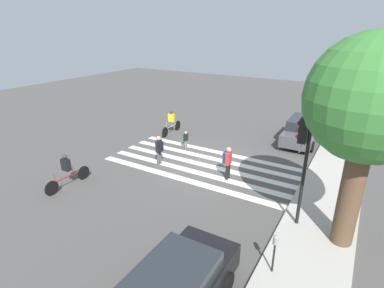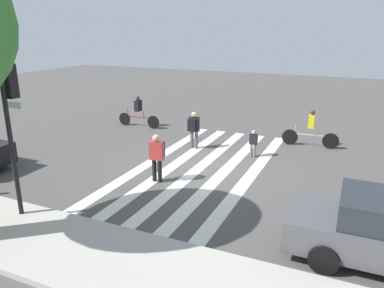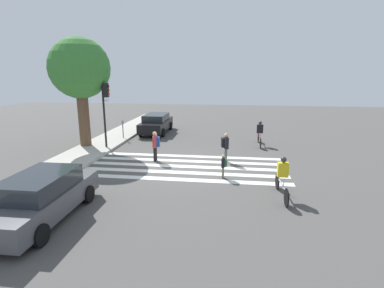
# 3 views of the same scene
# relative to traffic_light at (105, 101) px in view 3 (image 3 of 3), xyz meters

# --- Properties ---
(ground_plane) EXTENTS (60.00, 60.00, 0.00)m
(ground_plane) POSITION_rel_traffic_light_xyz_m (-2.88, -5.40, -3.00)
(ground_plane) COLOR #4C4947
(sidewalk_curb) EXTENTS (36.00, 2.50, 0.14)m
(sidewalk_curb) POSITION_rel_traffic_light_xyz_m (-2.88, 0.85, -2.93)
(sidewalk_curb) COLOR #ADA89E
(sidewalk_curb) RESTS_ON ground_plane
(crosswalk_stripes) EXTENTS (4.30, 10.00, 0.01)m
(crosswalk_stripes) POSITION_rel_traffic_light_xyz_m (-2.88, -5.40, -2.99)
(crosswalk_stripes) COLOR silver
(crosswalk_stripes) RESTS_ON ground_plane
(traffic_light) EXTENTS (0.60, 0.50, 4.28)m
(traffic_light) POSITION_rel_traffic_light_xyz_m (0.00, 0.00, 0.00)
(traffic_light) COLOR black
(traffic_light) RESTS_ON ground_plane
(parking_meter) EXTENTS (0.15, 0.15, 1.42)m
(parking_meter) POSITION_rel_traffic_light_xyz_m (2.77, 0.04, -1.94)
(parking_meter) COLOR black
(parking_meter) RESTS_ON ground_plane
(street_tree) EXTENTS (3.68, 3.68, 6.80)m
(street_tree) POSITION_rel_traffic_light_xyz_m (0.28, 1.62, 1.86)
(street_tree) COLOR brown
(street_tree) RESTS_ON ground_plane
(pedestrian_adult_tall_backpack) EXTENTS (0.47, 0.40, 1.63)m
(pedestrian_adult_tall_backpack) POSITION_rel_traffic_light_xyz_m (-2.10, -3.60, -2.05)
(pedestrian_adult_tall_backpack) COLOR black
(pedestrian_adult_tall_backpack) RESTS_ON ground_plane
(pedestrian_child_with_backpack) EXTENTS (0.31, 0.26, 1.10)m
(pedestrian_child_with_backpack) POSITION_rel_traffic_light_xyz_m (-4.34, -7.33, -2.35)
(pedestrian_child_with_backpack) COLOR #6B6051
(pedestrian_child_with_backpack) RESTS_ON ground_plane
(pedestrian_adult_blue_shirt) EXTENTS (0.47, 0.43, 1.58)m
(pedestrian_adult_blue_shirt) POSITION_rel_traffic_light_xyz_m (-1.75, -7.34, -2.07)
(pedestrian_adult_blue_shirt) COLOR #4C4C51
(pedestrian_adult_blue_shirt) RESTS_ON ground_plane
(cyclist_near_curb) EXTENTS (2.36, 0.41, 1.63)m
(cyclist_near_curb) POSITION_rel_traffic_light_xyz_m (-6.21, -9.61, -2.13)
(cyclist_near_curb) COLOR black
(cyclist_near_curb) RESTS_ON ground_plane
(cyclist_far_lane) EXTENTS (2.38, 0.40, 1.61)m
(cyclist_far_lane) POSITION_rel_traffic_light_xyz_m (2.30, -9.48, -2.13)
(cyclist_far_lane) COLOR black
(cyclist_far_lane) RESTS_ON ground_plane
(car_parked_far_curb) EXTENTS (4.68, 1.95, 1.54)m
(car_parked_far_curb) POSITION_rel_traffic_light_xyz_m (-9.09, -1.60, -2.21)
(car_parked_far_curb) COLOR #4C4C51
(car_parked_far_curb) RESTS_ON ground_plane
(car_parked_dark_suv) EXTENTS (4.74, 1.95, 1.49)m
(car_parked_dark_suv) POSITION_rel_traffic_light_xyz_m (5.50, -1.70, -2.23)
(car_parked_dark_suv) COLOR black
(car_parked_dark_suv) RESTS_ON ground_plane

